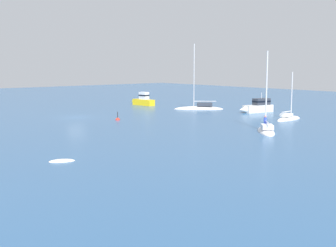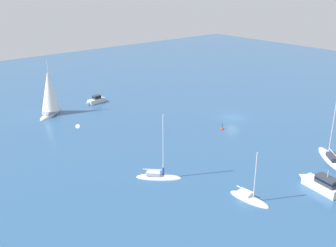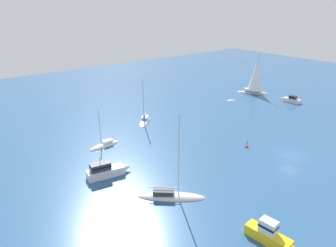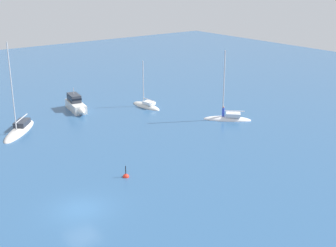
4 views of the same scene
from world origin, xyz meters
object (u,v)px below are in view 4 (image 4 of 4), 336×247
Objects in this scene: channel_buoy at (126,177)px; yacht at (20,130)px; sloop at (146,106)px; ketch at (228,118)px; cabin_cruiser at (76,104)px.

yacht is at bearing 100.25° from channel_buoy.
sloop is at bearing 50.78° from channel_buoy.
ketch is 1.35× the size of sloop.
yacht is at bearing 83.06° from sloop.
sloop is 4.96× the size of channel_buoy.
cabin_cruiser is 9.64m from yacht.
ketch is 0.83× the size of yacht.
ketch is 19.98m from channel_buoy.
channel_buoy is (-5.71, -21.37, -0.84)m from cabin_cruiser.
cabin_cruiser is 0.91× the size of sloop.
cabin_cruiser is 22.13m from channel_buoy.
cabin_cruiser is at bearing -4.29° from ketch.
yacht is at bearing -58.46° from cabin_cruiser.
ketch reaches higher than cabin_cruiser.
channel_buoy is (-18.91, -6.46, -0.16)m from ketch.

